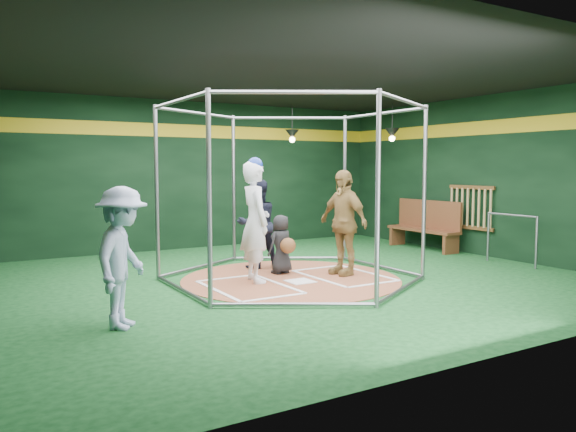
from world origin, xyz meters
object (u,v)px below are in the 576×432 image
umpire (257,224)px  dugout_bench (426,224)px  batter_figure (255,221)px  visitor_leopard (343,222)px

umpire → dugout_bench: (4.63, 0.22, -0.27)m
batter_figure → dugout_bench: batter_figure is taller
visitor_leopard → umpire: (-1.01, 1.39, -0.10)m
visitor_leopard → dugout_bench: (3.62, 1.61, -0.36)m
visitor_leopard → dugout_bench: bearing=106.1°
visitor_leopard → batter_figure: bearing=-105.8°
visitor_leopard → dugout_bench: size_ratio=0.95×
batter_figure → visitor_leopard: 1.68m
batter_figure → dugout_bench: bearing=14.6°
batter_figure → visitor_leopard: size_ratio=1.11×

